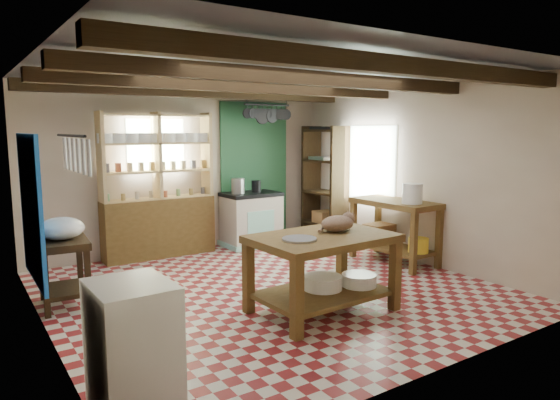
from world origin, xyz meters
TOP-DOWN VIEW (x-y plane):
  - floor at (0.00, 0.00)m, footprint 5.00×5.00m
  - ceiling at (0.00, 0.00)m, footprint 5.00×5.00m
  - wall_back at (0.00, 2.50)m, footprint 5.00×0.04m
  - wall_front at (0.00, -2.50)m, footprint 5.00×0.04m
  - wall_left at (-2.50, 0.00)m, footprint 0.04×5.00m
  - wall_right at (2.50, 0.00)m, footprint 0.04×5.00m
  - ceiling_beams at (0.00, 0.00)m, footprint 5.00×3.80m
  - blue_wall_patch at (-2.47, 0.90)m, footprint 0.04×1.40m
  - green_wall_patch at (1.25, 2.47)m, footprint 1.30×0.04m
  - window_back at (-0.50, 2.48)m, footprint 0.90×0.02m
  - window_right at (2.48, 1.00)m, footprint 0.02×1.30m
  - utensil_rail at (-2.44, -1.20)m, footprint 0.06×0.90m
  - pot_rack at (1.25, 2.05)m, footprint 0.86×0.12m
  - shelving_unit at (-0.55, 2.31)m, footprint 1.70×0.34m
  - tall_rack at (2.28, 1.80)m, footprint 0.40×0.86m
  - work_table at (0.07, -0.92)m, footprint 1.51×1.03m
  - stove at (0.99, 2.15)m, footprint 0.93×0.63m
  - prep_table at (-2.20, 0.80)m, footprint 0.57×0.78m
  - white_cabinet at (-2.22, -1.73)m, footprint 0.52×0.62m
  - right_counter at (2.18, 0.05)m, footprint 0.67×1.30m
  - cat at (0.32, -0.86)m, footprint 0.44×0.37m
  - steel_tray at (-0.28, -0.98)m, footprint 0.37×0.37m
  - basin_large at (0.12, -0.87)m, footprint 0.44×0.44m
  - basin_small at (0.52, -1.01)m, footprint 0.40×0.40m
  - kettle_left at (0.74, 2.15)m, footprint 0.22×0.22m
  - kettle_right at (1.09, 2.15)m, footprint 0.16×0.16m
  - enamel_bowl at (-2.20, 0.80)m, footprint 0.52×0.52m
  - white_bucket at (2.14, -0.30)m, footprint 0.28×0.28m
  - wicker_basket at (2.17, 0.35)m, footprint 0.41×0.33m
  - yellow_tub at (2.19, -0.40)m, footprint 0.28×0.28m

SIDE VIEW (x-z plane):
  - floor at x=0.00m, z-range -0.02..0.00m
  - basin_small at x=0.52m, z-range 0.22..0.36m
  - basin_large at x=0.12m, z-range 0.22..0.37m
  - yellow_tub at x=2.19m, z-range 0.25..0.45m
  - prep_table at x=-2.20m, z-range 0.00..0.75m
  - wicker_basket at x=2.17m, z-range 0.25..0.53m
  - work_table at x=0.07m, z-range 0.00..0.84m
  - stove at x=0.99m, z-range 0.00..0.90m
  - white_cabinet at x=-2.22m, z-range 0.00..0.92m
  - right_counter at x=2.18m, z-range 0.00..0.92m
  - steel_tray at x=-0.28m, z-range 0.84..0.86m
  - enamel_bowl at x=-2.20m, z-range 0.75..0.99m
  - cat at x=0.32m, z-range 0.84..1.01m
  - kettle_right at x=1.09m, z-range 0.90..1.09m
  - tall_rack at x=2.28m, z-range 0.00..2.00m
  - kettle_left at x=0.74m, z-range 0.90..1.15m
  - white_bucket at x=2.14m, z-range 0.92..1.20m
  - blue_wall_patch at x=-2.47m, z-range 0.30..1.90m
  - shelving_unit at x=-0.55m, z-range 0.00..2.20m
  - green_wall_patch at x=1.25m, z-range 0.10..2.40m
  - wall_back at x=0.00m, z-range 0.00..2.60m
  - wall_front at x=0.00m, z-range 0.00..2.60m
  - wall_left at x=-2.50m, z-range 0.00..2.60m
  - wall_right at x=2.50m, z-range 0.00..2.60m
  - window_right at x=2.48m, z-range 0.80..2.00m
  - window_back at x=-0.50m, z-range 1.30..2.10m
  - utensil_rail at x=-2.44m, z-range 1.64..1.92m
  - pot_rack at x=1.25m, z-range 2.00..2.36m
  - ceiling_beams at x=0.00m, z-range 2.40..2.56m
  - ceiling at x=0.00m, z-range 2.59..2.61m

